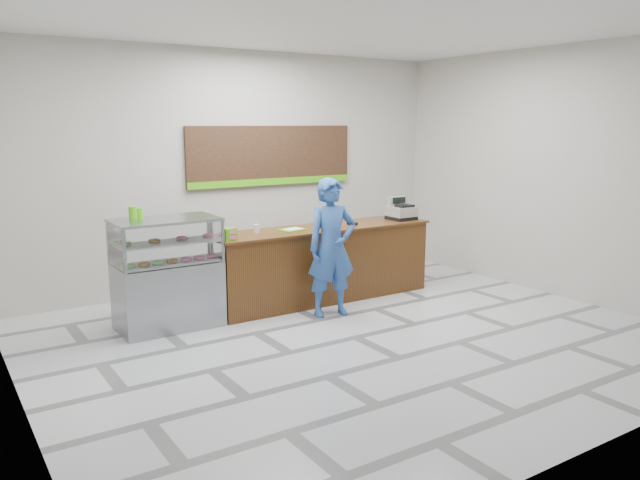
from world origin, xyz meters
TOP-DOWN VIEW (x-y plane):
  - floor at (0.00, 0.00)m, footprint 7.00×7.00m
  - back_wall at (0.00, 3.00)m, footprint 7.00×0.00m
  - ceiling at (0.00, 0.00)m, footprint 7.00×7.00m
  - sales_counter at (0.55, 1.55)m, footprint 3.26×0.76m
  - display_case at (-1.67, 1.55)m, footprint 1.22×0.72m
  - menu_board at (0.55, 2.96)m, footprint 2.80×0.06m
  - cash_register at (1.91, 1.49)m, footprint 0.36×0.38m
  - card_terminal at (1.01, 1.48)m, footprint 0.10×0.16m
  - serving_tray at (0.07, 1.54)m, footprint 0.36×0.29m
  - napkin_box at (-0.95, 1.64)m, footprint 0.16×0.16m
  - straw_cup at (-0.43, 1.62)m, footprint 0.07×0.07m
  - promo_box at (-0.95, 1.34)m, footprint 0.19×0.15m
  - donut_decal at (0.61, 1.46)m, footprint 0.15×0.15m
  - green_cup_left at (-2.01, 1.67)m, footprint 0.10×0.10m
  - green_cup_right at (-1.93, 1.67)m, footprint 0.08×0.08m
  - customer at (0.26, 0.89)m, footprint 0.71×0.54m

SIDE VIEW (x-z plane):
  - floor at x=0.00m, z-range 0.00..0.00m
  - sales_counter at x=0.55m, z-range 0.00..1.03m
  - display_case at x=-1.67m, z-range 0.01..1.34m
  - customer at x=0.26m, z-range 0.00..1.77m
  - donut_decal at x=0.61m, z-range 1.03..1.03m
  - serving_tray at x=0.07m, z-range 1.03..1.05m
  - card_terminal at x=1.01m, z-range 1.03..1.07m
  - napkin_box at x=-0.95m, z-range 1.03..1.14m
  - straw_cup at x=-0.43m, z-range 1.03..1.14m
  - promo_box at x=-0.95m, z-range 1.03..1.18m
  - cash_register at x=1.91m, z-range 0.99..1.32m
  - green_cup_right at x=-1.93m, z-range 1.33..1.46m
  - green_cup_left at x=-2.01m, z-range 1.33..1.49m
  - back_wall at x=0.00m, z-range -1.75..5.25m
  - menu_board at x=0.55m, z-range 1.48..2.38m
  - ceiling at x=0.00m, z-range 3.50..3.50m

